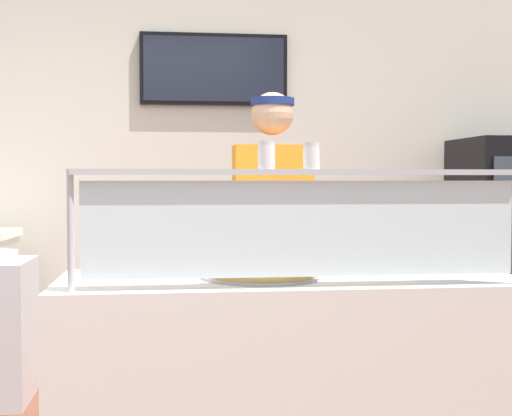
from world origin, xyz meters
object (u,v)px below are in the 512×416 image
parmesan_shaker (266,157)px  pepper_flake_shaker (311,158)px  pizza_tray (262,273)px  pizza_server (263,268)px  worker_figure (273,246)px

parmesan_shaker → pepper_flake_shaker: 0.16m
parmesan_shaker → pizza_tray: bearing=86.2°
pepper_flake_shaker → parmesan_shaker: bearing=180.0°
pizza_server → worker_figure: bearing=80.2°
pizza_server → pepper_flake_shaker: bearing=-59.7°
pizza_tray → pepper_flake_shaker: 0.54m
pizza_tray → pepper_flake_shaker: bearing=-62.4°
pizza_server → pepper_flake_shaker: pepper_flake_shaker is taller
pizza_server → worker_figure: worker_figure is taller
pizza_tray → worker_figure: worker_figure is taller
parmesan_shaker → pepper_flake_shaker: bearing=0.0°
pepper_flake_shaker → pizza_server: bearing=118.9°
pizza_server → parmesan_shaker: (-0.02, -0.25, 0.42)m
pizza_server → parmesan_shaker: 0.49m
pepper_flake_shaker → worker_figure: size_ratio=0.05×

